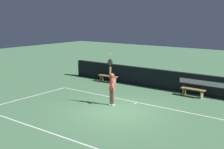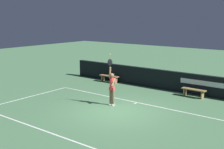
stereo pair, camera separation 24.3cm
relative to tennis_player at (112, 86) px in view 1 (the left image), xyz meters
name	(u,v)px [view 1 (the left image)]	position (x,y,z in m)	size (l,w,h in m)	color
ground_plane	(117,111)	(0.79, -0.64, -1.02)	(60.00, 60.00, 0.00)	#4C7A51
court_lines	(105,116)	(0.79, -1.59, -1.02)	(11.25, 5.77, 0.00)	white
back_wall	(167,80)	(0.80, 4.79, -0.41)	(15.09, 0.29, 1.22)	black
tennis_player	(112,86)	(0.00, 0.00, 0.00)	(0.49, 0.46, 2.46)	brown
tennis_ball	(110,54)	(0.03, -0.20, 1.70)	(0.07, 0.07, 0.07)	#D2DC35
courtside_bench_near	(108,77)	(-3.49, 4.20, -0.66)	(1.51, 0.41, 0.48)	#916646
courtside_bench_far	(193,91)	(2.75, 4.13, -0.66)	(1.43, 0.41, 0.47)	olive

